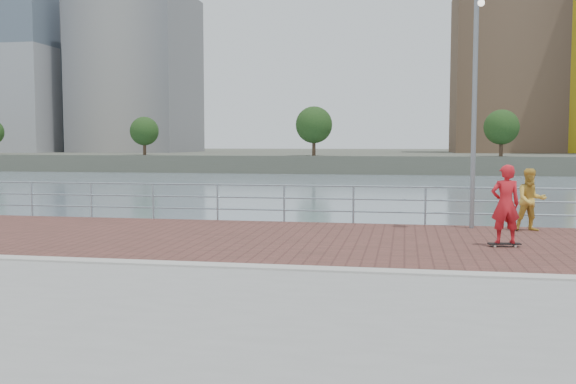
% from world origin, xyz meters
% --- Properties ---
extents(water, '(400.00, 400.00, 0.00)m').
position_xyz_m(water, '(0.00, 0.00, -2.00)').
color(water, slate).
rests_on(water, ground).
extents(brick_lane, '(40.00, 6.80, 0.02)m').
position_xyz_m(brick_lane, '(0.00, 3.60, 0.01)').
color(brick_lane, brown).
rests_on(brick_lane, seawall).
extents(curb, '(40.00, 0.40, 0.06)m').
position_xyz_m(curb, '(0.00, 0.00, 0.03)').
color(curb, '#B7B5AD').
rests_on(curb, seawall).
extents(far_shore, '(320.00, 95.00, 2.50)m').
position_xyz_m(far_shore, '(0.00, 122.50, -0.75)').
color(far_shore, '#4C5142').
rests_on(far_shore, ground).
extents(guardrail, '(39.06, 0.06, 1.13)m').
position_xyz_m(guardrail, '(0.00, 7.00, 0.69)').
color(guardrail, '#8C9EA8').
rests_on(guardrail, brick_lane).
extents(street_lamp, '(0.48, 1.39, 6.56)m').
position_xyz_m(street_lamp, '(4.32, 6.02, 4.66)').
color(street_lamp, gray).
rests_on(street_lamp, brick_lane).
extents(skateboard, '(0.74, 0.30, 0.08)m').
position_xyz_m(skateboard, '(4.72, 3.37, 0.08)').
color(skateboard, black).
rests_on(skateboard, brick_lane).
extents(skateboarder, '(0.71, 0.52, 1.77)m').
position_xyz_m(skateboarder, '(4.72, 3.37, 0.99)').
color(skateboarder, red).
rests_on(skateboarder, skateboard).
extents(bystander, '(0.89, 0.74, 1.66)m').
position_xyz_m(bystander, '(5.78, 6.18, 0.85)').
color(bystander, gold).
rests_on(bystander, brick_lane).
extents(shoreline_trees, '(109.19, 5.13, 6.84)m').
position_xyz_m(shoreline_trees, '(-6.27, 77.00, 4.29)').
color(shoreline_trees, '#473323').
rests_on(shoreline_trees, far_shore).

